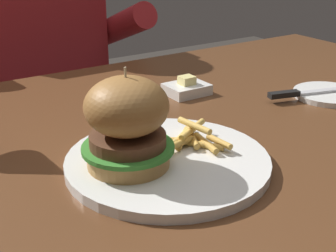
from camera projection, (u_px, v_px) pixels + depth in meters
dining_table at (179, 177)px, 0.78m from camera, size 1.43×0.83×0.74m
main_plate at (168, 161)px, 0.63m from camera, size 0.28×0.28×0.01m
burger_sandwich at (127, 123)px, 0.59m from camera, size 0.12×0.12×0.13m
fries_pile at (190, 138)px, 0.66m from camera, size 0.11×0.10×0.03m
bread_plate at (328, 94)px, 0.90m from camera, size 0.13×0.13×0.01m
table_knife at (307, 92)px, 0.88m from camera, size 0.19×0.07×0.01m
butter_dish at (187, 88)px, 0.91m from camera, size 0.08×0.06×0.04m
diner_person at (40, 107)px, 1.34m from camera, size 0.51×0.36×1.18m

